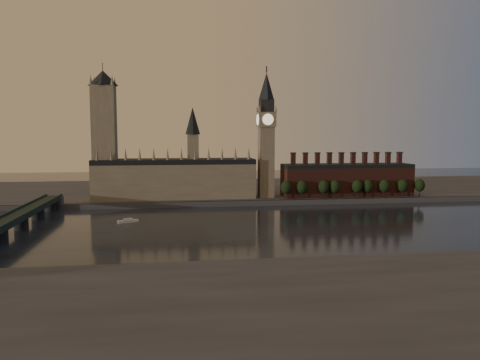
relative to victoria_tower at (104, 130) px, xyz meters
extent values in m
plane|color=black|center=(120.00, -115.00, -59.09)|extent=(900.00, 900.00, 0.00)
cube|color=#4D4C52|center=(120.00, -25.00, -57.09)|extent=(900.00, 4.00, 4.00)
cube|color=#4D4C52|center=(120.00, 65.00, -57.09)|extent=(900.00, 180.00, 4.00)
cube|color=#4D4C52|center=(120.00, -285.00, -57.09)|extent=(900.00, 180.00, 4.00)
cube|color=gray|center=(55.00, 0.00, -41.09)|extent=(130.00, 30.00, 28.00)
cube|color=black|center=(55.00, 0.00, -25.09)|extent=(130.00, 30.00, 4.00)
cube|color=gray|center=(70.00, 0.00, -15.09)|extent=(9.00, 9.00, 24.00)
cone|color=black|center=(70.00, 0.00, 7.91)|extent=(12.00, 12.00, 22.00)
cone|color=gray|center=(-4.00, -14.00, -18.09)|extent=(2.60, 2.60, 10.00)
cone|color=gray|center=(6.73, -14.00, -18.09)|extent=(2.60, 2.60, 10.00)
cone|color=gray|center=(17.45, -14.00, -18.09)|extent=(2.60, 2.60, 10.00)
cone|color=gray|center=(28.18, -14.00, -18.09)|extent=(2.60, 2.60, 10.00)
cone|color=gray|center=(38.91, -14.00, -18.09)|extent=(2.60, 2.60, 10.00)
cone|color=gray|center=(49.64, -14.00, -18.09)|extent=(2.60, 2.60, 10.00)
cone|color=gray|center=(60.36, -14.00, -18.09)|extent=(2.60, 2.60, 10.00)
cone|color=gray|center=(71.09, -14.00, -18.09)|extent=(2.60, 2.60, 10.00)
cone|color=gray|center=(81.82, -14.00, -18.09)|extent=(2.60, 2.60, 10.00)
cone|color=gray|center=(92.55, -14.00, -18.09)|extent=(2.60, 2.60, 10.00)
cone|color=gray|center=(103.27, -14.00, -18.09)|extent=(2.60, 2.60, 10.00)
cone|color=gray|center=(114.00, -14.00, -18.09)|extent=(2.60, 2.60, 10.00)
cube|color=gray|center=(0.00, 0.00, -10.09)|extent=(18.00, 18.00, 90.00)
cone|color=black|center=(0.00, 0.00, 40.91)|extent=(24.00, 24.00, 12.00)
cylinder|color=#232326|center=(0.00, 0.00, 46.91)|extent=(0.50, 0.50, 12.00)
cone|color=gray|center=(-8.00, -8.00, 38.91)|extent=(3.00, 3.00, 8.00)
cone|color=gray|center=(8.00, -8.00, 38.91)|extent=(3.00, 3.00, 8.00)
cone|color=gray|center=(-8.00, 8.00, 38.91)|extent=(3.00, 3.00, 8.00)
cone|color=gray|center=(8.00, 8.00, 38.91)|extent=(3.00, 3.00, 8.00)
cube|color=gray|center=(130.00, -5.00, -26.09)|extent=(12.00, 12.00, 58.00)
cube|color=gray|center=(130.00, -5.00, 8.91)|extent=(14.00, 14.00, 12.00)
cube|color=#232326|center=(130.00, -5.00, 19.91)|extent=(11.00, 11.00, 10.00)
cone|color=black|center=(130.00, -5.00, 35.91)|extent=(13.00, 13.00, 22.00)
cylinder|color=#232326|center=(130.00, -5.00, 49.41)|extent=(1.00, 1.00, 5.00)
cylinder|color=beige|center=(130.00, -12.20, 8.91)|extent=(9.00, 0.50, 9.00)
cylinder|color=beige|center=(130.00, 2.20, 8.91)|extent=(9.00, 0.50, 9.00)
cylinder|color=beige|center=(122.80, -5.00, 8.91)|extent=(0.50, 9.00, 9.00)
cylinder|color=beige|center=(137.20, -5.00, 8.91)|extent=(0.50, 9.00, 9.00)
cone|color=gray|center=(123.50, -11.50, 17.91)|extent=(2.00, 2.00, 6.00)
cone|color=gray|center=(136.50, -11.50, 17.91)|extent=(2.00, 2.00, 6.00)
cone|color=gray|center=(123.50, 1.50, 17.91)|extent=(2.00, 2.00, 6.00)
cone|color=gray|center=(136.50, 1.50, 17.91)|extent=(2.00, 2.00, 6.00)
cube|color=#592A22|center=(200.00, -5.00, -43.09)|extent=(110.00, 25.00, 24.00)
cube|color=black|center=(200.00, -5.00, -29.59)|extent=(110.00, 25.00, 3.00)
cube|color=#592A22|center=(153.00, -5.00, -23.59)|extent=(3.50, 3.50, 9.00)
cube|color=#232326|center=(153.00, -5.00, -18.59)|extent=(4.20, 4.20, 1.00)
cube|color=#592A22|center=(163.44, -5.00, -23.59)|extent=(3.50, 3.50, 9.00)
cube|color=#232326|center=(163.44, -5.00, -18.59)|extent=(4.20, 4.20, 1.00)
cube|color=#592A22|center=(173.89, -5.00, -23.59)|extent=(3.50, 3.50, 9.00)
cube|color=#232326|center=(173.89, -5.00, -18.59)|extent=(4.20, 4.20, 1.00)
cube|color=#592A22|center=(184.33, -5.00, -23.59)|extent=(3.50, 3.50, 9.00)
cube|color=#232326|center=(184.33, -5.00, -18.59)|extent=(4.20, 4.20, 1.00)
cube|color=#592A22|center=(194.78, -5.00, -23.59)|extent=(3.50, 3.50, 9.00)
cube|color=#232326|center=(194.78, -5.00, -18.59)|extent=(4.20, 4.20, 1.00)
cube|color=#592A22|center=(205.22, -5.00, -23.59)|extent=(3.50, 3.50, 9.00)
cube|color=#232326|center=(205.22, -5.00, -18.59)|extent=(4.20, 4.20, 1.00)
cube|color=#592A22|center=(215.67, -5.00, -23.59)|extent=(3.50, 3.50, 9.00)
cube|color=#232326|center=(215.67, -5.00, -18.59)|extent=(4.20, 4.20, 1.00)
cube|color=#592A22|center=(226.11, -5.00, -23.59)|extent=(3.50, 3.50, 9.00)
cube|color=#232326|center=(226.11, -5.00, -18.59)|extent=(4.20, 4.20, 1.00)
cube|color=#592A22|center=(236.56, -5.00, -23.59)|extent=(3.50, 3.50, 9.00)
cube|color=#232326|center=(236.56, -5.00, -18.59)|extent=(4.20, 4.20, 1.00)
cube|color=#592A22|center=(247.00, -5.00, -23.59)|extent=(3.50, 3.50, 9.00)
cube|color=#232326|center=(247.00, -5.00, -18.59)|extent=(4.20, 4.20, 1.00)
cylinder|color=black|center=(143.66, -19.79, -52.09)|extent=(0.80, 0.80, 6.00)
ellipsoid|color=black|center=(143.66, -19.79, -45.59)|extent=(8.60, 8.60, 10.75)
cylinder|color=black|center=(156.63, -20.18, -52.09)|extent=(0.80, 0.80, 6.00)
ellipsoid|color=black|center=(156.63, -20.18, -45.59)|extent=(8.60, 8.60, 10.75)
cylinder|color=black|center=(174.92, -19.70, -52.09)|extent=(0.80, 0.80, 6.00)
ellipsoid|color=black|center=(174.92, -19.70, -45.59)|extent=(8.60, 8.60, 10.75)
cylinder|color=black|center=(184.16, -20.21, -52.09)|extent=(0.80, 0.80, 6.00)
ellipsoid|color=black|center=(184.16, -20.21, -45.59)|extent=(8.60, 8.60, 10.75)
cylinder|color=black|center=(203.27, -20.22, -52.09)|extent=(0.80, 0.80, 6.00)
ellipsoid|color=black|center=(203.27, -20.22, -45.59)|extent=(8.60, 8.60, 10.75)
cylinder|color=black|center=(212.47, -19.64, -52.09)|extent=(0.80, 0.80, 6.00)
ellipsoid|color=black|center=(212.47, -19.64, -45.59)|extent=(8.60, 8.60, 10.75)
cylinder|color=black|center=(226.56, -20.79, -52.09)|extent=(0.80, 0.80, 6.00)
ellipsoid|color=black|center=(226.56, -20.79, -45.59)|extent=(8.60, 8.60, 10.75)
cylinder|color=black|center=(242.79, -20.20, -52.09)|extent=(0.80, 0.80, 6.00)
ellipsoid|color=black|center=(242.79, -20.20, -45.59)|extent=(8.60, 8.60, 10.75)
cylinder|color=black|center=(258.06, -20.23, -52.09)|extent=(0.80, 0.80, 6.00)
ellipsoid|color=black|center=(258.06, -20.23, -45.59)|extent=(8.60, 8.60, 10.75)
cube|color=#1E2E27|center=(-35.00, -120.00, -50.09)|extent=(12.00, 200.00, 2.50)
cube|color=#1E2E27|center=(-29.50, -120.00, -48.19)|extent=(1.00, 200.00, 1.30)
cube|color=#4D4C52|center=(-35.00, -25.00, -52.09)|extent=(14.00, 8.00, 6.00)
cylinder|color=#232326|center=(-35.00, -132.00, -55.21)|extent=(8.00, 8.00, 7.75)
cylinder|color=#232326|center=(-35.00, -98.00, -55.21)|extent=(8.00, 8.00, 7.75)
cylinder|color=#232326|center=(-35.00, -64.00, -55.21)|extent=(8.00, 8.00, 7.75)
cylinder|color=#232326|center=(-35.00, -30.00, -55.21)|extent=(8.00, 8.00, 7.75)
cube|color=silver|center=(25.00, -82.85, -58.35)|extent=(13.37, 7.04, 1.47)
cube|color=silver|center=(25.00, -82.85, -57.07)|extent=(6.05, 4.15, 1.10)
camera|label=1|loc=(54.91, -384.35, -2.99)|focal=35.00mm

